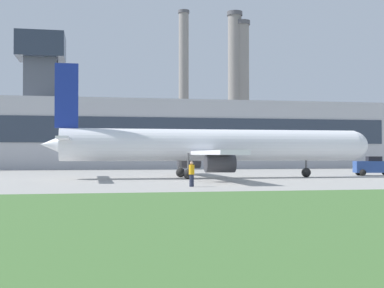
% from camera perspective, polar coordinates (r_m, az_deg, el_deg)
% --- Properties ---
extents(ground_plane, '(400.00, 400.00, 0.00)m').
position_cam_1_polar(ground_plane, '(49.73, 0.81, -3.71)').
color(ground_plane, '#999691').
extents(terminal_building, '(75.34, 12.56, 21.05)m').
position_cam_1_polar(terminal_building, '(86.84, -4.85, 1.21)').
color(terminal_building, '#B2B2B7').
rests_on(terminal_building, ground_plane).
extents(smokestack_left, '(2.60, 2.60, 35.10)m').
position_cam_1_polar(smokestack_left, '(122.12, -0.89, 6.13)').
color(smokestack_left, gray).
rests_on(smokestack_left, ground_plane).
extents(smokestack_right, '(3.70, 3.70, 36.27)m').
position_cam_1_polar(smokestack_right, '(128.09, 4.59, 6.08)').
color(smokestack_right, gray).
rests_on(smokestack_right, ground_plane).
extents(smokestack_far, '(3.81, 3.81, 34.10)m').
position_cam_1_polar(smokestack_far, '(128.15, 5.37, 5.59)').
color(smokestack_far, gray).
rests_on(smokestack_far, ground_plane).
extents(airplane, '(31.74, 25.82, 10.52)m').
position_cam_1_polar(airplane, '(50.78, 1.81, -0.19)').
color(airplane, white).
rests_on(airplane, ground_plane).
extents(pushback_tug, '(4.31, 2.81, 2.04)m').
position_cam_1_polar(pushback_tug, '(59.87, 18.84, -2.33)').
color(pushback_tug, '#2D4C93').
rests_on(pushback_tug, ground_plane).
extents(ground_crew_person, '(0.42, 0.42, 1.76)m').
position_cam_1_polar(ground_crew_person, '(37.21, -0.04, -3.20)').
color(ground_crew_person, '#23283D').
rests_on(ground_crew_person, ground_plane).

